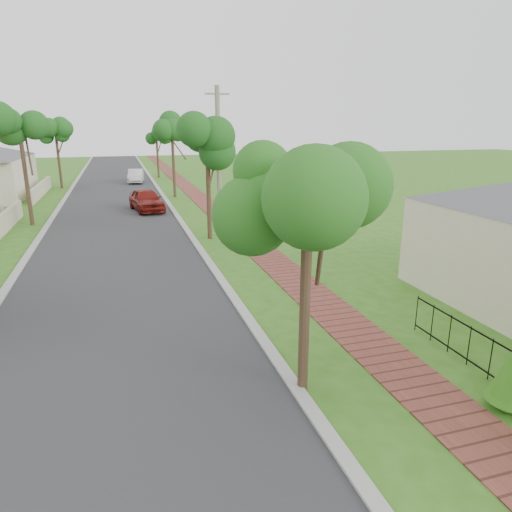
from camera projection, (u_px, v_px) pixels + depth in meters
name	position (u px, v px, depth m)	size (l,w,h in m)	color
ground	(308.00, 466.00, 7.60)	(160.00, 160.00, 0.00)	#316217
road	(116.00, 227.00, 25.17)	(7.00, 120.00, 0.02)	#28282B
kerb_right	(182.00, 223.00, 26.18)	(0.30, 120.00, 0.10)	#9E9E99
kerb_left	(44.00, 232.00, 24.16)	(0.30, 120.00, 0.10)	#9E9E99
sidewalk	(226.00, 221.00, 26.89)	(1.50, 120.00, 0.03)	brown
street_trees	(111.00, 139.00, 30.23)	(10.70, 37.65, 5.89)	#382619
parked_car_red	(146.00, 200.00, 29.73)	(1.69, 4.21, 1.44)	maroon
parked_car_white	(136.00, 176.00, 44.04)	(1.35, 3.86, 1.27)	silver
near_tree	(308.00, 216.00, 8.79)	(1.85, 1.85, 4.75)	#382619
utility_pole	(219.00, 160.00, 23.08)	(1.20, 0.24, 7.30)	gray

